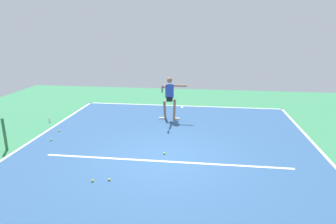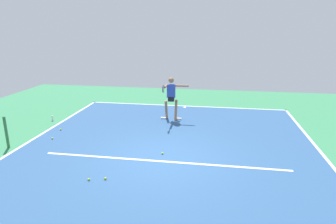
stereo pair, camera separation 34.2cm
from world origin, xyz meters
name	(u,v)px [view 2 (the right image)]	position (x,y,z in m)	size (l,w,h in m)	color
ground_plane	(164,159)	(0.00, 0.00, 0.00)	(20.94, 20.94, 0.00)	#388456
court_surface	(164,158)	(0.00, 0.00, 0.00)	(9.84, 12.56, 0.00)	#2D5484
court_line_baseline_near	(185,106)	(0.00, -6.23, 0.00)	(9.84, 0.10, 0.01)	white
court_line_sideline_left	(336,171)	(-4.87, 0.00, 0.00)	(0.10, 12.56, 0.01)	white
court_line_sideline_right	(18,148)	(4.87, 0.00, 0.00)	(0.10, 12.56, 0.01)	white
court_line_service	(162,161)	(0.00, 0.20, 0.00)	(7.38, 0.10, 0.01)	white
court_line_centre_mark	(185,107)	(0.00, -6.03, 0.00)	(0.10, 0.30, 0.01)	white
net_post	(6,132)	(5.22, 0.00, 0.54)	(0.09, 0.09, 1.07)	#38753D
tennis_player	(171,95)	(0.37, -3.89, 1.07)	(1.19, 1.25, 1.84)	#9E7051
tennis_ball_by_sideline	(52,138)	(4.19, -0.92, 0.03)	(0.07, 0.07, 0.07)	#C6E53D
tennis_ball_near_service_line	(162,153)	(0.09, -0.30, 0.03)	(0.07, 0.07, 0.07)	#C6E53D
tennis_ball_centre_court	(89,179)	(1.69, 1.61, 0.03)	(0.07, 0.07, 0.07)	#C6E53D
tennis_ball_near_player	(105,179)	(1.28, 1.50, 0.03)	(0.07, 0.07, 0.07)	#CCE033
tennis_ball_by_baseline	(61,129)	(4.38, -1.84, 0.03)	(0.07, 0.07, 0.07)	#CCE033
water_bottle	(52,118)	(5.34, -2.91, 0.11)	(0.07, 0.07, 0.22)	white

